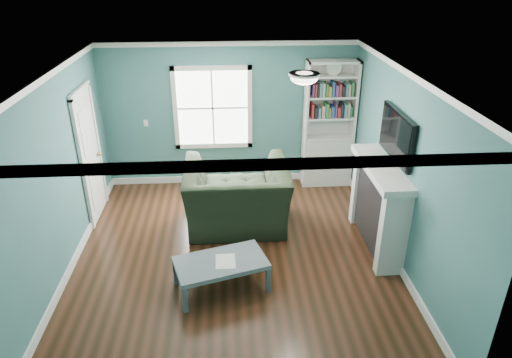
{
  "coord_description": "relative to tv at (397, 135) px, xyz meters",
  "views": [
    {
      "loc": [
        -0.05,
        -5.37,
        3.87
      ],
      "look_at": [
        0.33,
        0.4,
        1.04
      ],
      "focal_mm": 32.0,
      "sensor_mm": 36.0,
      "label": 1
    }
  ],
  "objects": [
    {
      "name": "light_switch",
      "position": [
        -3.7,
        2.28,
        -0.52
      ],
      "size": [
        0.08,
        0.01,
        0.12
      ],
      "primitive_type": "cube",
      "color": "white",
      "rests_on": "room_walls"
    },
    {
      "name": "tv",
      "position": [
        0.0,
        0.0,
        0.0
      ],
      "size": [
        0.06,
        1.1,
        0.65
      ],
      "primitive_type": "cube",
      "color": "black",
      "rests_on": "fireplace"
    },
    {
      "name": "ceiling_fixture",
      "position": [
        -1.3,
        -0.1,
        0.82
      ],
      "size": [
        0.38,
        0.38,
        0.15
      ],
      "color": "white",
      "rests_on": "room_walls"
    },
    {
      "name": "bookshelf",
      "position": [
        -0.43,
        2.1,
        -0.8
      ],
      "size": [
        0.9,
        0.35,
        2.31
      ],
      "color": "silver",
      "rests_on": "ground"
    },
    {
      "name": "fireplace",
      "position": [
        -0.12,
        0.0,
        -1.09
      ],
      "size": [
        0.44,
        1.58,
        1.3
      ],
      "color": "black",
      "rests_on": "ground"
    },
    {
      "name": "trim",
      "position": [
        -2.2,
        -0.2,
        -0.49
      ],
      "size": [
        4.5,
        5.0,
        2.6
      ],
      "color": "white",
      "rests_on": "ground"
    },
    {
      "name": "paper_sheet",
      "position": [
        -2.32,
        -0.85,
        -1.31
      ],
      "size": [
        0.25,
        0.32,
        0.0
      ],
      "primitive_type": "cube",
      "rotation": [
        0.0,
        0.0,
        0.01
      ],
      "color": "white",
      "rests_on": "coffee_table"
    },
    {
      "name": "coffee_table",
      "position": [
        -2.38,
        -0.84,
        -1.36
      ],
      "size": [
        1.27,
        0.92,
        0.41
      ],
      "rotation": [
        0.0,
        0.0,
        0.29
      ],
      "color": "#4B545A",
      "rests_on": "ground"
    },
    {
      "name": "recliner",
      "position": [
        -2.14,
        0.66,
        -1.04
      ],
      "size": [
        1.58,
        1.03,
        1.38
      ],
      "primitive_type": "imported",
      "rotation": [
        0.0,
        0.0,
        -3.14
      ],
      "color": "black",
      "rests_on": "ground"
    },
    {
      "name": "room_walls",
      "position": [
        -2.2,
        -0.2,
        -0.14
      ],
      "size": [
        5.0,
        5.0,
        5.0
      ],
      "color": "#356A69",
      "rests_on": "ground"
    },
    {
      "name": "window",
      "position": [
        -2.5,
        2.29,
        -0.27
      ],
      "size": [
        1.4,
        0.06,
        1.5
      ],
      "color": "white",
      "rests_on": "room_walls"
    },
    {
      "name": "floor",
      "position": [
        -2.2,
        -0.2,
        -1.72
      ],
      "size": [
        5.0,
        5.0,
        0.0
      ],
      "primitive_type": "plane",
      "color": "black",
      "rests_on": "ground"
    },
    {
      "name": "door",
      "position": [
        -4.42,
        1.2,
        -0.65
      ],
      "size": [
        0.12,
        0.98,
        2.17
      ],
      "color": "silver",
      "rests_on": "ground"
    }
  ]
}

